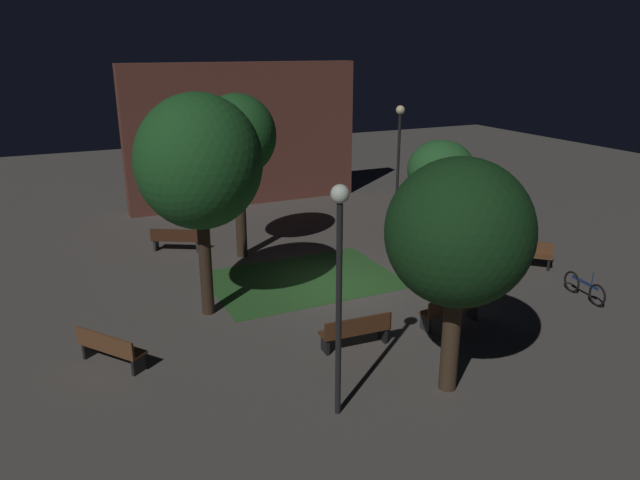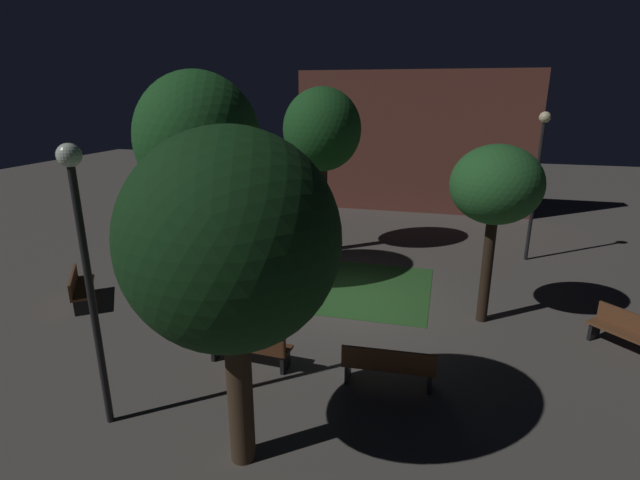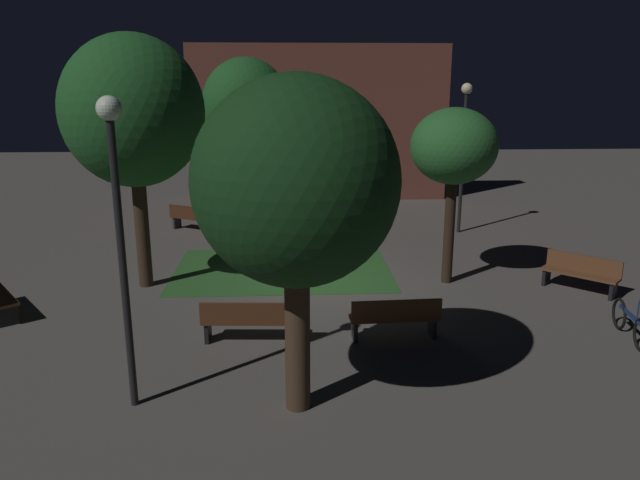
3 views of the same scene
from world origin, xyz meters
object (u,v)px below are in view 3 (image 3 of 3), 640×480
object	(u,v)px
tree_left_canopy	(454,148)
tree_back_right	(133,112)
bicycle	(630,323)
lamp_post_plaza_east	(464,134)
tree_tall_center	(296,184)
bench_path_side	(395,317)
bench_front_right	(247,320)
tree_near_wall	(246,107)
lamp_post_near_wall	(117,205)
bench_by_lamp	(193,217)
bench_back_row	(581,272)

from	to	relation	value
tree_left_canopy	tree_back_right	bearing A→B (deg)	179.06
bicycle	tree_left_canopy	bearing A→B (deg)	126.48
lamp_post_plaza_east	tree_tall_center	bearing A→B (deg)	-117.04
bench_path_side	bicycle	bearing A→B (deg)	-2.96
tree_tall_center	lamp_post_plaza_east	world-z (taller)	tree_tall_center
bench_front_right	tree_near_wall	size ratio (longest dim) A/B	0.32
bench_path_side	lamp_post_near_wall	size ratio (longest dim) A/B	0.38
tree_back_right	bench_by_lamp	bearing A→B (deg)	86.47
bench_path_side	tree_left_canopy	world-z (taller)	tree_left_canopy
bicycle	bench_front_right	bearing A→B (deg)	178.18
tree_left_canopy	lamp_post_plaza_east	world-z (taller)	lamp_post_plaza_east
bench_path_side	lamp_post_near_wall	xyz separation A→B (m)	(-4.59, -2.27, 2.77)
bench_by_lamp	bicycle	bearing A→B (deg)	-43.35
tree_back_right	tree_tall_center	distance (m)	7.17
lamp_post_plaza_east	bench_back_row	bearing A→B (deg)	-77.35
bicycle	bench_path_side	bearing A→B (deg)	177.04
bench_by_lamp	bicycle	size ratio (longest dim) A/B	1.04
lamp_post_near_wall	bicycle	world-z (taller)	lamp_post_near_wall
bench_back_row	tree_left_canopy	bearing A→B (deg)	165.01
bench_by_lamp	tree_tall_center	xyz separation A→B (m)	(3.41, -11.74, 3.10)
bench_by_lamp	tree_near_wall	world-z (taller)	tree_near_wall
bench_front_right	bicycle	distance (m)	7.63
bench_front_right	tree_left_canopy	size ratio (longest dim) A/B	0.41
tree_tall_center	tree_back_right	bearing A→B (deg)	121.77
bench_front_right	tree_tall_center	world-z (taller)	tree_tall_center
bench_path_side	bench_by_lamp	bearing A→B (deg)	120.14
tree_near_wall	bicycle	distance (m)	12.00
tree_left_canopy	lamp_post_plaza_east	bearing A→B (deg)	71.32
bench_path_side	tree_tall_center	distance (m)	4.43
tree_back_right	bench_front_right	bearing A→B (deg)	-52.06
lamp_post_near_wall	bench_by_lamp	bearing A→B (deg)	93.89
bench_front_right	tree_back_right	bearing A→B (deg)	127.94
tree_back_right	lamp_post_plaza_east	xyz separation A→B (m)	(9.44, 5.07, -0.98)
bench_by_lamp	bicycle	xyz separation A→B (m)	(10.07, -9.51, -0.14)
tree_back_right	bicycle	distance (m)	11.79
lamp_post_near_wall	lamp_post_plaza_east	bearing A→B (deg)	52.78
bench_front_right	lamp_post_near_wall	world-z (taller)	lamp_post_near_wall
bench_path_side	tree_near_wall	world-z (taller)	tree_near_wall
bench_back_row	lamp_post_plaza_east	world-z (taller)	lamp_post_plaza_east
bench_by_lamp	tree_left_canopy	bearing A→B (deg)	-38.36
bench_front_right	bench_back_row	size ratio (longest dim) A/B	1.13
bench_path_side	bench_by_lamp	size ratio (longest dim) A/B	1.01
lamp_post_plaza_east	bicycle	size ratio (longest dim) A/B	2.86
bicycle	tree_back_right	bearing A→B (deg)	159.82
bench_back_row	bench_by_lamp	distance (m)	12.37
bench_back_row	bicycle	world-z (taller)	bicycle
bench_back_row	bench_path_side	bearing A→B (deg)	-152.55
tree_near_wall	lamp_post_plaza_east	size ratio (longest dim) A/B	1.16
bench_back_row	tree_near_wall	bearing A→B (deg)	148.66
bench_front_right	lamp_post_near_wall	bearing A→B (deg)	-126.17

